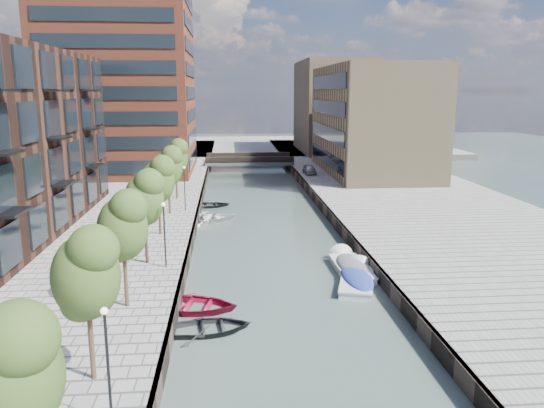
{
  "coord_description": "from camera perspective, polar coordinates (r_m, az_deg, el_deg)",
  "views": [
    {
      "loc": [
        -3.24,
        -7.96,
        11.78
      ],
      "look_at": [
        0.0,
        30.54,
        3.5
      ],
      "focal_mm": 35.0,
      "sensor_mm": 36.0,
      "label": 1
    }
  ],
  "objects": [
    {
      "name": "quay_right",
      "position": [
        52.89,
        16.65,
        -0.73
      ],
      "size": [
        20.0,
        140.0,
        1.0
      ],
      "primitive_type": "cube",
      "color": "gray",
      "rests_on": "ground"
    },
    {
      "name": "bridge",
      "position": [
        80.7,
        -2.48,
        4.69
      ],
      "size": [
        13.0,
        6.0,
        1.3
      ],
      "color": "gray",
      "rests_on": "ground"
    },
    {
      "name": "tan_block_near",
      "position": [
        72.66,
        10.68,
        8.91
      ],
      "size": [
        12.0,
        25.0,
        14.0
      ],
      "primitive_type": "cube",
      "color": "#8B7655",
      "rests_on": "quay_right"
    },
    {
      "name": "tree_5",
      "position": [
        47.7,
        -11.12,
        4.07
      ],
      "size": [
        2.5,
        2.5,
        5.95
      ],
      "color": "#382619",
      "rests_on": "quay_left"
    },
    {
      "name": "tree_1",
      "position": [
        20.72,
        -19.4,
        -6.83
      ],
      "size": [
        2.5,
        2.5,
        5.95
      ],
      "color": "#382619",
      "rests_on": "quay_left"
    },
    {
      "name": "tree_0",
      "position": [
        14.58,
        -26.4,
        -15.61
      ],
      "size": [
        2.5,
        2.5,
        5.95
      ],
      "color": "#382619",
      "rests_on": "quay_left"
    },
    {
      "name": "tree_4",
      "position": [
        40.82,
        -12.16,
        2.7
      ],
      "size": [
        2.5,
        2.5,
        5.95
      ],
      "color": "#382619",
      "rests_on": "quay_left"
    },
    {
      "name": "tower",
      "position": [
        74.37,
        -16.02,
        14.9
      ],
      "size": [
        18.0,
        18.0,
        30.0
      ],
      "primitive_type": "cube",
      "color": "brown",
      "rests_on": "quay_left"
    },
    {
      "name": "lamp_0",
      "position": [
        18.41,
        -17.31,
        -15.18
      ],
      "size": [
        0.24,
        0.24,
        4.12
      ],
      "color": "black",
      "rests_on": "quay_left"
    },
    {
      "name": "quay_wall_left",
      "position": [
        49.35,
        -8.01,
        -1.24
      ],
      "size": [
        0.25,
        140.0,
        1.0
      ],
      "primitive_type": "cube",
      "color": "#332823",
      "rests_on": "ground"
    },
    {
      "name": "quay_wall_right",
      "position": [
        50.15,
        6.05,
        -0.97
      ],
      "size": [
        0.25,
        140.0,
        1.0
      ],
      "primitive_type": "cube",
      "color": "#332823",
      "rests_on": "ground"
    },
    {
      "name": "sloop_2",
      "position": [
        29.93,
        -8.55,
        -11.23
      ],
      "size": [
        5.6,
        4.47,
        1.04
      ],
      "primitive_type": "imported",
      "rotation": [
        0.0,
        0.0,
        1.38
      ],
      "color": "maroon",
      "rests_on": "ground"
    },
    {
      "name": "tan_block_far",
      "position": [
        97.91,
        6.63,
        10.39
      ],
      "size": [
        12.0,
        20.0,
        16.0
      ],
      "primitive_type": "cube",
      "color": "#8B7655",
      "rests_on": "quay_right"
    },
    {
      "name": "far_closure",
      "position": [
        108.6,
        -3.09,
        6.12
      ],
      "size": [
        80.0,
        40.0,
        1.0
      ],
      "primitive_type": "cube",
      "color": "gray",
      "rests_on": "ground"
    },
    {
      "name": "sloop_3",
      "position": [
        49.08,
        -6.85,
        -1.88
      ],
      "size": [
        6.06,
        5.15,
        1.06
      ],
      "primitive_type": "imported",
      "rotation": [
        0.0,
        0.0,
        1.9
      ],
      "color": "white",
      "rests_on": "ground"
    },
    {
      "name": "motorboat_3",
      "position": [
        33.94,
        9.15,
        -7.97
      ],
      "size": [
        3.4,
        5.92,
        1.87
      ],
      "color": "silver",
      "rests_on": "ground"
    },
    {
      "name": "tree_3",
      "position": [
        34.0,
        -13.62,
        0.78
      ],
      "size": [
        2.5,
        2.5,
        5.95
      ],
      "color": "#382619",
      "rests_on": "quay_left"
    },
    {
      "name": "sloop_4",
      "position": [
        55.26,
        -6.73,
        -0.3
      ],
      "size": [
        4.46,
        3.4,
        0.86
      ],
      "primitive_type": "imported",
      "rotation": [
        0.0,
        0.0,
        1.68
      ],
      "color": "black",
      "rests_on": "ground"
    },
    {
      "name": "water",
      "position": [
        49.49,
        -0.92,
        -1.68
      ],
      "size": [
        300.0,
        300.0,
        0.0
      ],
      "primitive_type": "plane",
      "color": "#38473F",
      "rests_on": "ground"
    },
    {
      "name": "car",
      "position": [
        70.25,
        4.04,
        3.75
      ],
      "size": [
        1.57,
        3.66,
        1.23
      ],
      "primitive_type": "imported",
      "rotation": [
        0.0,
        0.0,
        0.03
      ],
      "color": "gray",
      "rests_on": "quay_right"
    },
    {
      "name": "lamp_1",
      "position": [
        33.25,
        -11.51,
        -2.55
      ],
      "size": [
        0.24,
        0.24,
        4.12
      ],
      "color": "black",
      "rests_on": "quay_left"
    },
    {
      "name": "sloop_1",
      "position": [
        27.38,
        -6.85,
        -13.48
      ],
      "size": [
        4.69,
        3.63,
        0.9
      ],
      "primitive_type": "imported",
      "rotation": [
        0.0,
        0.0,
        1.7
      ],
      "color": "black",
      "rests_on": "ground"
    },
    {
      "name": "tree_6",
      "position": [
        54.6,
        -10.34,
        5.09
      ],
      "size": [
        2.5,
        2.5,
        5.95
      ],
      "color": "#382619",
      "rests_on": "quay_left"
    },
    {
      "name": "lamp_2",
      "position": [
        48.83,
        -9.4,
        2.19
      ],
      "size": [
        0.24,
        0.24,
        4.12
      ],
      "color": "black",
      "rests_on": "quay_left"
    },
    {
      "name": "tree_2",
      "position": [
        27.27,
        -15.8,
        -2.1
      ],
      "size": [
        2.5,
        2.5,
        5.95
      ],
      "color": "#382619",
      "rests_on": "quay_left"
    },
    {
      "name": "motorboat_4",
      "position": [
        36.17,
        8.31,
        -6.65
      ],
      "size": [
        2.14,
        5.79,
        1.91
      ],
      "color": "silver",
      "rests_on": "ground"
    }
  ]
}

